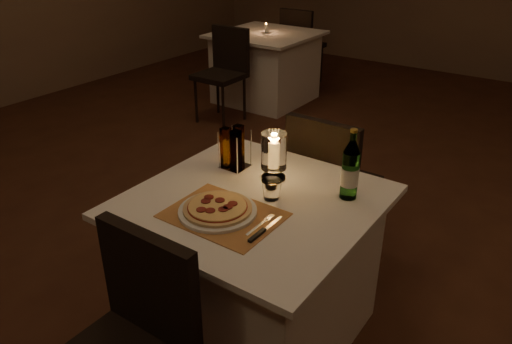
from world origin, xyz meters
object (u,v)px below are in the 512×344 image
Objects in this scene: plate at (218,211)px; pizza at (217,208)px; hurricane_candle at (274,153)px; chair_near at (132,333)px; water_bottle at (350,171)px; neighbor_table_left at (266,67)px; chair_far at (328,176)px; tumbler at (272,190)px; main_table at (254,268)px.

pizza is (-0.00, -0.00, 0.02)m from plate.
hurricane_candle is at bearing 87.27° from pizza.
chair_near is 0.97m from hurricane_candle.
water_bottle is 3.56m from neighbor_table_left.
chair_far is 0.65m from water_bottle.
hurricane_candle is (0.02, 0.39, 0.10)m from pizza.
chair_near is at bearing -88.02° from hurricane_candle.
water_bottle is at bearing 37.01° from tumbler.
pizza is 0.58m from water_bottle.
neighbor_table_left is (-1.88, 3.13, -0.38)m from plate.
pizza is at bearing -92.73° from hurricane_candle.
plate is at bearing -116.26° from tumbler.
neighbor_table_left is at bearing 124.36° from tumbler.
pizza is 0.25m from tumbler.
pizza is at bearing -131.42° from water_bottle.
water_bottle is 1.39× the size of hurricane_candle.
chair_near is 0.80m from tumbler.
chair_near is 0.57m from plate.
hurricane_candle reaches higher than pizza.
tumbler is (0.06, 0.76, 0.23)m from chair_near.
hurricane_candle reaches higher than plate.
neighbor_table_left is at bearing 120.90° from pizza.
chair_far is at bearing 95.30° from tumbler.
water_bottle is at bearing 48.58° from pizza.
hurricane_candle is at bearing -55.43° from neighbor_table_left.
hurricane_candle reaches higher than chair_near.
chair_near is 10.38× the size of tumbler.
tumbler is at bearing 85.35° from chair_near.
chair_near is at bearing -90.00° from chair_far.
chair_near is 4.15m from neighbor_table_left.
chair_near is 0.58m from pizza.
chair_far is (0.00, 0.71, 0.18)m from main_table.
chair_near reaches higher than plate.
tumbler is (0.06, 0.05, 0.41)m from main_table.
tumbler is 0.34m from water_bottle.
tumbler is (0.06, -0.67, 0.23)m from chair_far.
tumbler is (0.11, 0.23, 0.03)m from plate.
pizza is at bearing -93.21° from chair_far.
hurricane_candle is at bearing 98.81° from main_table.
main_table is at bearing 74.42° from pizza.
chair_near is 1.06m from water_bottle.
hurricane_candle is 3.37m from neighbor_table_left.
plate is 3.69× the size of tumbler.
chair_far is 0.90× the size of neighbor_table_left.
main_table is 11.54× the size of tumbler.
hurricane_candle is at bearing 87.30° from plate.
water_bottle is (0.37, 0.42, 0.10)m from pizza.
neighbor_table_left is at bearing 120.90° from plate.
hurricane_candle is 0.23× the size of neighbor_table_left.
water_bottle reaches higher than pizza.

